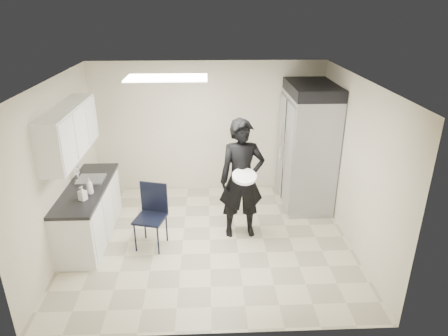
{
  "coord_description": "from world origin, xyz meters",
  "views": [
    {
      "loc": [
        -0.01,
        -5.58,
        3.64
      ],
      "look_at": [
        0.24,
        0.2,
        1.19
      ],
      "focal_mm": 32.0,
      "sensor_mm": 36.0,
      "label": 1
    }
  ],
  "objects_px": {
    "commercial_fridge": "(307,151)",
    "folding_chair": "(150,219)",
    "man_tuxedo": "(242,180)",
    "lower_counter": "(90,213)"
  },
  "relations": [
    {
      "from": "commercial_fridge",
      "to": "man_tuxedo",
      "type": "xyz_separation_m",
      "value": [
        -1.31,
        -1.09,
        -0.06
      ]
    },
    {
      "from": "commercial_fridge",
      "to": "man_tuxedo",
      "type": "height_order",
      "value": "commercial_fridge"
    },
    {
      "from": "man_tuxedo",
      "to": "lower_counter",
      "type": "bearing_deg",
      "value": 175.72
    },
    {
      "from": "lower_counter",
      "to": "commercial_fridge",
      "type": "relative_size",
      "value": 0.9
    },
    {
      "from": "lower_counter",
      "to": "commercial_fridge",
      "type": "xyz_separation_m",
      "value": [
        3.78,
        1.07,
        0.62
      ]
    },
    {
      "from": "lower_counter",
      "to": "commercial_fridge",
      "type": "bearing_deg",
      "value": 15.88
    },
    {
      "from": "folding_chair",
      "to": "lower_counter",
      "type": "bearing_deg",
      "value": 177.02
    },
    {
      "from": "folding_chair",
      "to": "man_tuxedo",
      "type": "distance_m",
      "value": 1.56
    },
    {
      "from": "commercial_fridge",
      "to": "man_tuxedo",
      "type": "relative_size",
      "value": 1.06
    },
    {
      "from": "commercial_fridge",
      "to": "folding_chair",
      "type": "xyz_separation_m",
      "value": [
        -2.75,
        -1.41,
        -0.55
      ]
    }
  ]
}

